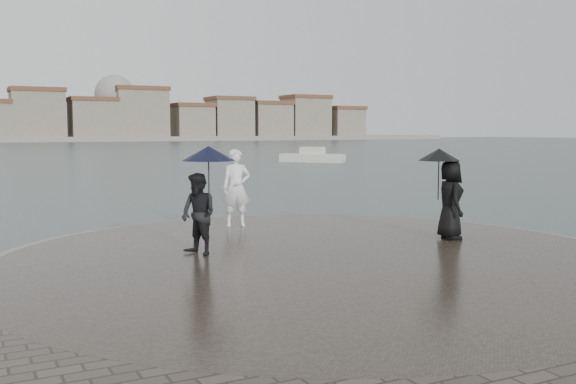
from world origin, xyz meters
TOP-DOWN VIEW (x-y plane):
  - ground at (0.00, 0.00)m, footprint 400.00×400.00m
  - kerb_ring at (0.00, 3.50)m, footprint 12.50×12.50m
  - quay_tip at (0.00, 3.50)m, footprint 11.90×11.90m
  - statue at (0.07, 7.71)m, footprint 0.78×0.62m
  - visitor_left at (-1.88, 4.68)m, footprint 1.17×1.06m
  - visitor_right at (3.41, 3.92)m, footprint 1.11×1.04m
  - boats at (4.93, 34.38)m, footprint 36.04×19.36m

SIDE VIEW (x-z plane):
  - ground at x=0.00m, z-range 0.00..0.00m
  - kerb_ring at x=0.00m, z-range 0.00..0.32m
  - quay_tip at x=0.00m, z-range 0.00..0.36m
  - boats at x=4.93m, z-range -0.37..1.13m
  - statue at x=0.07m, z-range 0.36..2.24m
  - visitor_right at x=3.41m, z-range 0.45..2.40m
  - visitor_left at x=-1.88m, z-range 0.45..2.49m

